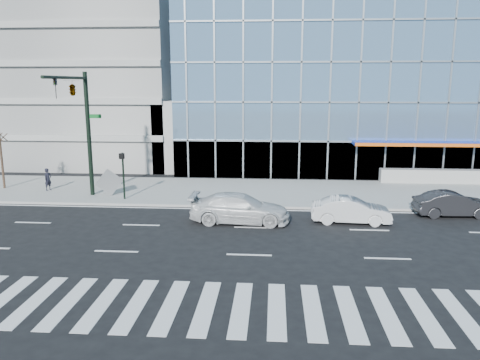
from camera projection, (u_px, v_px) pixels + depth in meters
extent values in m
plane|color=black|center=(253.00, 228.00, 24.54)|extent=(160.00, 160.00, 0.00)
cube|color=gray|center=(259.00, 192.00, 32.34)|extent=(120.00, 8.00, 0.15)
cube|color=#7AA3CC|center=(403.00, 82.00, 47.40)|extent=(42.00, 26.00, 15.00)
cube|color=gray|center=(76.00, 58.00, 49.33)|extent=(24.00, 24.00, 20.00)
cube|color=gray|center=(196.00, 134.00, 41.94)|extent=(6.00, 8.00, 6.00)
cylinder|color=black|center=(89.00, 135.00, 30.35)|extent=(0.28, 0.28, 8.00)
cylinder|color=black|center=(66.00, 78.00, 26.88)|extent=(0.18, 5.60, 0.18)
imported|color=black|center=(55.00, 88.00, 25.63)|extent=(0.18, 0.22, 1.10)
imported|color=black|center=(72.00, 88.00, 27.78)|extent=(0.48, 2.24, 0.90)
cube|color=#0C591E|center=(94.00, 116.00, 30.07)|extent=(0.90, 0.05, 0.25)
cylinder|color=black|center=(123.00, 176.00, 29.70)|extent=(0.12, 0.12, 3.00)
cube|color=black|center=(122.00, 156.00, 29.29)|extent=(0.30, 0.25, 0.35)
cylinder|color=#332319|center=(2.00, 159.00, 32.70)|extent=(0.16, 0.16, 4.20)
imported|color=silver|center=(240.00, 208.00, 25.35)|extent=(5.47, 2.38, 1.57)
imported|color=silver|center=(351.00, 210.00, 25.28)|extent=(4.29, 1.69, 1.39)
imported|color=black|center=(453.00, 204.00, 26.52)|extent=(4.35, 1.74, 1.41)
imported|color=black|center=(48.00, 179.00, 32.31)|extent=(0.55, 0.66, 1.53)
cube|color=gray|center=(109.00, 182.00, 30.67)|extent=(1.68, 0.84, 1.83)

